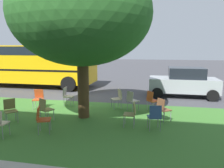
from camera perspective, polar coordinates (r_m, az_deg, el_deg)
name	(u,v)px	position (r m, az deg, el deg)	size (l,w,h in m)	color
ground	(84,101)	(11.44, -7.44, -4.36)	(80.00, 80.00, 0.00)	#424247
grass_verge	(57,121)	(8.60, -14.40, -9.30)	(48.00, 6.00, 0.01)	#3D752D
street_tree	(82,14)	(8.48, -8.01, 17.71)	(5.23, 5.23, 5.90)	brown
chair_0	(132,99)	(9.47, 5.24, -4.05)	(0.59, 0.59, 0.88)	#ADA393
chair_1	(38,98)	(10.31, -18.84, -3.40)	(0.50, 0.50, 0.88)	#C64C1E
chair_2	(10,109)	(8.83, -25.22, -5.94)	(0.59, 0.59, 0.88)	olive
chair_3	(152,99)	(9.60, 10.44, -3.97)	(0.59, 0.58, 0.88)	#C64C1E
chair_4	(163,108)	(8.34, 13.23, -6.16)	(0.59, 0.58, 0.88)	brown
chair_5	(118,97)	(9.83, 1.50, -3.49)	(0.57, 0.57, 0.88)	beige
chair_6	(155,115)	(7.40, 11.20, -8.12)	(0.50, 0.51, 0.88)	#335184
chair_8	(67,95)	(10.54, -11.75, -2.80)	(0.44, 0.44, 0.88)	#ADA393
chair_9	(131,112)	(7.62, 5.15, -7.44)	(0.43, 0.43, 0.88)	olive
chair_10	(42,118)	(7.40, -18.02, -8.40)	(0.54, 0.53, 0.88)	#C64C1E
chair_11	(45,108)	(8.48, -17.24, -6.07)	(0.56, 0.57, 0.88)	olive
parked_car	(184,82)	(12.76, 18.38, 0.51)	(3.70, 1.92, 1.65)	#ADB2B7
school_bus	(22,62)	(16.69, -22.67, 5.48)	(10.40, 2.80, 2.88)	yellow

